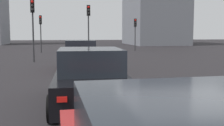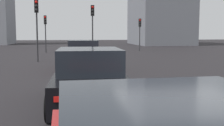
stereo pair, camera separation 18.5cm
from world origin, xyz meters
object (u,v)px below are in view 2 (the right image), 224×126
at_px(car_black_right_second, 89,78).
at_px(traffic_light_far_right, 37,17).
at_px(traffic_light_near_left, 140,28).
at_px(traffic_light_near_right, 45,26).
at_px(car_maroon_right_lead, 83,56).
at_px(traffic_light_far_left, 93,20).

relative_size(car_black_right_second, traffic_light_far_right, 1.10).
distance_m(traffic_light_near_left, traffic_light_near_right, 10.41).
bearing_deg(traffic_light_near_left, traffic_light_near_right, -80.58).
distance_m(car_maroon_right_lead, traffic_light_near_left, 17.21).
height_order(traffic_light_near_left, traffic_light_near_right, traffic_light_near_right).
bearing_deg(car_black_right_second, traffic_light_near_right, 9.59).
relative_size(traffic_light_near_left, traffic_light_far_right, 0.84).
xyz_separation_m(traffic_light_near_left, traffic_light_far_right, (-10.78, 10.19, 0.47)).
bearing_deg(traffic_light_far_right, traffic_light_near_right, 176.85).
bearing_deg(car_black_right_second, traffic_light_near_left, -15.47).
height_order(car_maroon_right_lead, traffic_light_near_right, traffic_light_near_right).
xyz_separation_m(traffic_light_near_left, traffic_light_near_right, (-1.02, 10.36, 0.13)).
bearing_deg(traffic_light_near_left, car_maroon_right_lead, -21.27).
xyz_separation_m(car_maroon_right_lead, traffic_light_near_right, (14.48, 3.12, 1.99)).
bearing_deg(traffic_light_far_right, traffic_light_far_left, 128.35).
xyz_separation_m(car_maroon_right_lead, traffic_light_far_right, (4.72, 2.94, 2.33)).
bearing_deg(car_maroon_right_lead, traffic_light_far_left, -6.98).
distance_m(car_black_right_second, traffic_light_far_right, 13.11).
height_order(car_black_right_second, traffic_light_near_left, traffic_light_near_left).
bearing_deg(car_black_right_second, traffic_light_far_left, -3.05).
distance_m(traffic_light_far_left, traffic_light_far_right, 5.75).
xyz_separation_m(car_black_right_second, traffic_light_near_right, (22.38, 2.88, 2.00)).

